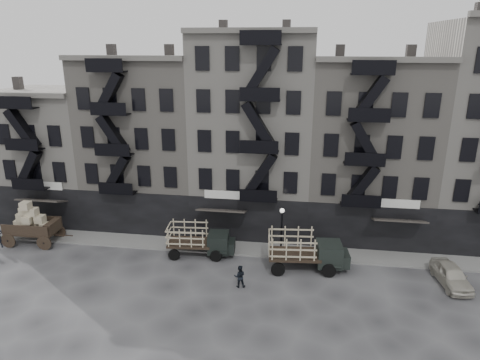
# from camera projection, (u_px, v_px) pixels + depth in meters

# --- Properties ---
(ground) EXTENTS (140.00, 140.00, 0.00)m
(ground) POSITION_uv_depth(u_px,v_px,m) (238.00, 272.00, 31.94)
(ground) COLOR #38383A
(ground) RESTS_ON ground
(sidewalk) EXTENTS (55.00, 2.50, 0.15)m
(sidewalk) POSITION_uv_depth(u_px,v_px,m) (245.00, 248.00, 35.45)
(sidewalk) COLOR slate
(sidewalk) RESTS_ON ground
(building_west) EXTENTS (10.00, 11.35, 13.20)m
(building_west) POSITION_uv_depth(u_px,v_px,m) (53.00, 152.00, 42.10)
(building_west) COLOR #B0ABA2
(building_west) RESTS_ON ground
(building_midwest) EXTENTS (10.00, 11.35, 16.20)m
(building_midwest) POSITION_uv_depth(u_px,v_px,m) (149.00, 141.00, 40.24)
(building_midwest) COLOR gray
(building_midwest) RESTS_ON ground
(building_center) EXTENTS (10.00, 11.35, 18.20)m
(building_center) POSITION_uv_depth(u_px,v_px,m) (255.00, 134.00, 38.54)
(building_center) COLOR #B0ABA2
(building_center) RESTS_ON ground
(building_mideast) EXTENTS (10.00, 11.35, 16.20)m
(building_mideast) POSITION_uv_depth(u_px,v_px,m) (368.00, 148.00, 37.46)
(building_mideast) COLOR gray
(building_mideast) RESTS_ON ground
(lamp_post) EXTENTS (0.36, 0.36, 4.28)m
(lamp_post) POSITION_uv_depth(u_px,v_px,m) (282.00, 226.00, 33.11)
(lamp_post) COLOR black
(lamp_post) RESTS_ON ground
(wagon) EXTENTS (4.50, 2.48, 3.77)m
(wagon) POSITION_uv_depth(u_px,v_px,m) (30.00, 219.00, 35.98)
(wagon) COLOR black
(wagon) RESTS_ON ground
(stake_truck_west) EXTENTS (5.44, 2.55, 2.66)m
(stake_truck_west) POSITION_uv_depth(u_px,v_px,m) (199.00, 238.00, 34.09)
(stake_truck_west) COLOR black
(stake_truck_west) RESTS_ON ground
(stake_truck_east) EXTENTS (6.13, 2.94, 2.98)m
(stake_truck_east) POSITION_uv_depth(u_px,v_px,m) (306.00, 248.00, 31.92)
(stake_truck_east) COLOR black
(stake_truck_east) RESTS_ON ground
(car_east) EXTENTS (2.24, 4.44, 1.45)m
(car_east) POSITION_uv_depth(u_px,v_px,m) (451.00, 275.00, 30.16)
(car_east) COLOR #B1AC9E
(car_east) RESTS_ON ground
(pedestrian_mid) EXTENTS (0.89, 0.74, 1.65)m
(pedestrian_mid) POSITION_uv_depth(u_px,v_px,m) (240.00, 276.00, 29.81)
(pedestrian_mid) COLOR black
(pedestrian_mid) RESTS_ON ground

